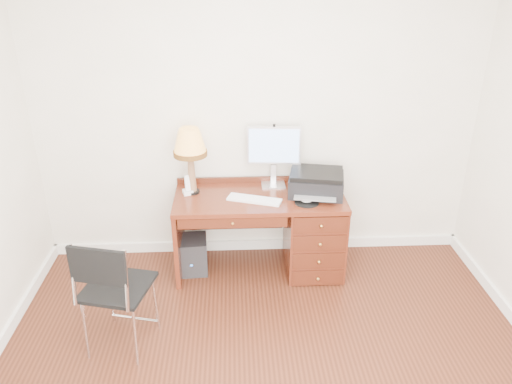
{
  "coord_description": "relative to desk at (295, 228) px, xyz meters",
  "views": [
    {
      "loc": [
        -0.22,
        -2.55,
        2.67
      ],
      "look_at": [
        -0.04,
        1.2,
        0.89
      ],
      "focal_mm": 35.0,
      "sensor_mm": 36.0,
      "label": 1
    }
  ],
  "objects": [
    {
      "name": "ground",
      "position": [
        -0.32,
        -1.4,
        -0.41
      ],
      "size": [
        4.0,
        4.0,
        0.0
      ],
      "primitive_type": "plane",
      "color": "#36160C",
      "rests_on": "ground"
    },
    {
      "name": "room_shell",
      "position": [
        -0.32,
        -0.77,
        -0.36
      ],
      "size": [
        4.0,
        4.0,
        4.0
      ],
      "color": "white",
      "rests_on": "ground"
    },
    {
      "name": "desk",
      "position": [
        0.0,
        0.0,
        0.0
      ],
      "size": [
        1.5,
        0.67,
        0.75
      ],
      "color": "#5E2313",
      "rests_on": "ground"
    },
    {
      "name": "monitor",
      "position": [
        -0.18,
        0.24,
        0.69
      ],
      "size": [
        0.49,
        0.17,
        0.56
      ],
      "rotation": [
        0.0,
        0.0,
        -0.07
      ],
      "color": "silver",
      "rests_on": "desk"
    },
    {
      "name": "keyboard",
      "position": [
        -0.37,
        -0.09,
        0.35
      ],
      "size": [
        0.49,
        0.28,
        0.02
      ],
      "primitive_type": "cube",
      "rotation": [
        0.0,
        0.0,
        -0.33
      ],
      "color": "white",
      "rests_on": "desk"
    },
    {
      "name": "mouse_pad",
      "position": [
        0.07,
        -0.16,
        0.35
      ],
      "size": [
        0.21,
        0.21,
        0.04
      ],
      "color": "black",
      "rests_on": "desk"
    },
    {
      "name": "printer",
      "position": [
        0.18,
        0.03,
        0.44
      ],
      "size": [
        0.53,
        0.45,
        0.21
      ],
      "rotation": [
        0.0,
        0.0,
        -0.2
      ],
      "color": "black",
      "rests_on": "desk"
    },
    {
      "name": "leg_lamp",
      "position": [
        -0.92,
        0.1,
        0.78
      ],
      "size": [
        0.29,
        0.29,
        0.6
      ],
      "color": "black",
      "rests_on": "desk"
    },
    {
      "name": "phone",
      "position": [
        -0.96,
        0.07,
        0.39
      ],
      "size": [
        0.1,
        0.1,
        0.18
      ],
      "rotation": [
        0.0,
        0.0,
        0.31
      ],
      "color": "white",
      "rests_on": "desk"
    },
    {
      "name": "pen_cup",
      "position": [
        0.09,
        0.15,
        0.39
      ],
      "size": [
        0.08,
        0.08,
        0.1
      ],
      "primitive_type": "cylinder",
      "color": "black",
      "rests_on": "desk"
    },
    {
      "name": "chair",
      "position": [
        -1.4,
        -1.03,
        0.17
      ],
      "size": [
        0.55,
        0.55,
        0.96
      ],
      "rotation": [
        0.0,
        0.0,
        -0.25
      ],
      "color": "black",
      "rests_on": "ground"
    },
    {
      "name": "equipment_box",
      "position": [
        -0.95,
        -0.01,
        -0.25
      ],
      "size": [
        0.3,
        0.3,
        0.33
      ],
      "primitive_type": "cube",
      "rotation": [
        0.0,
        0.0,
        0.06
      ],
      "color": "black",
      "rests_on": "ground"
    }
  ]
}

